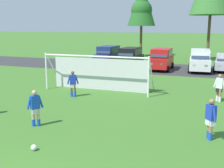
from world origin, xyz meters
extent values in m
plane|color=#3D7028|center=(0.00, 15.00, 0.00)|extent=(400.00, 400.00, 0.00)
cube|color=#333335|center=(0.00, 24.98, 0.00)|extent=(52.00, 8.40, 0.01)
sphere|color=white|center=(-0.47, 3.41, 0.11)|extent=(0.22, 0.22, 0.22)
sphere|color=black|center=(-0.47, 3.41, 0.12)|extent=(0.08, 0.08, 0.08)
sphere|color=red|center=(-0.41, 3.41, 0.11)|extent=(0.07, 0.07, 0.07)
cylinder|color=white|center=(1.55, 12.40, 1.22)|extent=(0.12, 0.12, 2.44)
cylinder|color=white|center=(-5.76, 12.23, 1.22)|extent=(0.12, 0.12, 2.44)
cylinder|color=white|center=(-2.11, 12.31, 2.44)|extent=(7.32, 0.29, 0.12)
cylinder|color=white|center=(1.53, 13.30, 1.34)|extent=(0.13, 1.95, 2.46)
cylinder|color=white|center=(-5.78, 13.13, 1.34)|extent=(0.13, 1.95, 2.46)
cube|color=silver|center=(-2.13, 13.31, 1.10)|extent=(6.95, 0.20, 2.20)
cylinder|color=#936B4C|center=(5.39, 6.61, 0.40)|extent=(0.14, 0.14, 0.80)
cylinder|color=#936B4C|center=(5.33, 6.81, 0.40)|extent=(0.14, 0.14, 0.80)
cylinder|color=blue|center=(5.39, 6.61, 0.16)|extent=(0.15, 0.15, 0.32)
cylinder|color=blue|center=(5.33, 6.81, 0.16)|extent=(0.15, 0.15, 0.32)
cube|color=silver|center=(5.36, 6.71, 0.72)|extent=(0.39, 0.40, 0.28)
cube|color=#1E38B7|center=(5.36, 6.71, 1.10)|extent=(0.43, 0.45, 0.60)
sphere|color=#936B4C|center=(5.36, 6.71, 1.53)|extent=(0.22, 0.22, 0.22)
cylinder|color=#1E38B7|center=(5.49, 6.49, 1.08)|extent=(0.22, 0.23, 0.55)
cylinder|color=#1E38B7|center=(5.23, 6.93, 1.08)|extent=(0.22, 0.23, 0.55)
cylinder|color=brown|center=(-2.80, 10.85, 0.40)|extent=(0.14, 0.14, 0.80)
cylinder|color=brown|center=(-3.03, 10.84, 0.40)|extent=(0.14, 0.14, 0.80)
cylinder|color=blue|center=(-2.80, 10.85, 0.16)|extent=(0.15, 0.15, 0.32)
cylinder|color=blue|center=(-3.03, 10.84, 0.16)|extent=(0.15, 0.15, 0.32)
cube|color=silver|center=(-2.91, 10.85, 0.72)|extent=(0.40, 0.37, 0.28)
cube|color=#1E38B7|center=(-2.91, 10.85, 1.10)|extent=(0.45, 0.41, 0.60)
sphere|color=brown|center=(-2.91, 10.85, 1.53)|extent=(0.22, 0.22, 0.22)
cylinder|color=#1E38B7|center=(-2.68, 10.95, 1.08)|extent=(0.24, 0.20, 0.55)
cylinder|color=#1E38B7|center=(-3.15, 10.75, 1.08)|extent=(0.24, 0.20, 0.55)
cylinder|color=#936B4C|center=(5.77, 12.79, 0.40)|extent=(0.14, 0.14, 0.80)
cylinder|color=#936B4C|center=(5.62, 13.00, 0.40)|extent=(0.14, 0.14, 0.80)
cylinder|color=white|center=(5.77, 12.79, 0.16)|extent=(0.15, 0.15, 0.32)
cylinder|color=white|center=(5.62, 13.00, 0.16)|extent=(0.15, 0.15, 0.32)
cube|color=black|center=(5.69, 12.90, 0.72)|extent=(0.39, 0.30, 0.28)
cube|color=white|center=(5.69, 12.90, 1.10)|extent=(0.43, 0.33, 0.60)
sphere|color=#936B4C|center=(5.69, 12.90, 1.53)|extent=(0.22, 0.22, 0.22)
cylinder|color=white|center=(5.92, 12.79, 1.08)|extent=(0.25, 0.15, 0.55)
cylinder|color=white|center=(5.46, 13.00, 1.08)|extent=(0.25, 0.15, 0.55)
cylinder|color=tan|center=(-1.80, 5.60, 0.40)|extent=(0.14, 0.14, 0.80)
cylinder|color=tan|center=(-2.00, 5.49, 0.40)|extent=(0.14, 0.14, 0.80)
cylinder|color=blue|center=(-1.80, 5.60, 0.16)|extent=(0.15, 0.15, 0.32)
cylinder|color=blue|center=(-2.00, 5.49, 0.16)|extent=(0.15, 0.15, 0.32)
cube|color=silver|center=(-1.90, 5.55, 0.72)|extent=(0.37, 0.40, 0.28)
cube|color=blue|center=(-1.90, 5.55, 1.10)|extent=(0.41, 0.45, 0.60)
sphere|color=tan|center=(-1.90, 5.55, 1.53)|extent=(0.22, 0.22, 0.22)
cylinder|color=blue|center=(-1.73, 5.73, 1.08)|extent=(0.20, 0.24, 0.55)
cylinder|color=blue|center=(-2.08, 5.36, 1.08)|extent=(0.20, 0.24, 0.55)
cube|color=navy|center=(-6.46, 25.84, 0.82)|extent=(2.05, 4.66, 1.00)
cube|color=navy|center=(-6.46, 26.04, 1.74)|extent=(1.84, 3.05, 0.84)
cube|color=#28384C|center=(-6.50, 24.62, 1.72)|extent=(1.63, 0.43, 0.71)
cube|color=#28384C|center=(-5.57, 26.02, 1.74)|extent=(0.12, 2.55, 0.59)
cube|color=white|center=(-6.01, 23.57, 0.87)|extent=(0.28, 0.09, 0.20)
cube|color=white|center=(-7.06, 23.60, 0.87)|extent=(0.28, 0.09, 0.20)
cube|color=#B21414|center=(-5.87, 28.09, 0.87)|extent=(0.28, 0.09, 0.20)
cube|color=#B21414|center=(-6.91, 28.12, 0.87)|extent=(0.28, 0.09, 0.20)
cylinder|color=black|center=(-5.56, 24.39, 0.32)|extent=(0.26, 0.65, 0.64)
cylinder|color=black|center=(-7.46, 24.45, 0.32)|extent=(0.26, 0.65, 0.64)
cylinder|color=black|center=(-5.47, 27.24, 0.32)|extent=(0.26, 0.65, 0.64)
cylinder|color=black|center=(-7.37, 27.30, 0.32)|extent=(0.26, 0.65, 0.64)
cube|color=black|center=(-3.30, 24.23, 0.82)|extent=(2.01, 4.64, 1.00)
cube|color=black|center=(-3.29, 24.43, 1.74)|extent=(1.82, 3.04, 0.84)
cube|color=#28384C|center=(-3.33, 23.01, 1.72)|extent=(1.62, 0.42, 0.71)
cube|color=#28384C|center=(-2.41, 24.41, 1.74)|extent=(0.10, 2.55, 0.59)
cube|color=white|center=(-2.83, 21.96, 0.87)|extent=(0.28, 0.09, 0.20)
cube|color=white|center=(-3.87, 21.99, 0.87)|extent=(0.28, 0.09, 0.20)
cube|color=#B21414|center=(-2.72, 26.48, 0.87)|extent=(0.28, 0.09, 0.20)
cube|color=#B21414|center=(-3.76, 26.50, 0.87)|extent=(0.28, 0.09, 0.20)
cylinder|color=black|center=(-2.38, 22.78, 0.32)|extent=(0.26, 0.65, 0.64)
cylinder|color=black|center=(-4.28, 22.83, 0.32)|extent=(0.26, 0.65, 0.64)
cylinder|color=black|center=(-2.31, 25.64, 0.32)|extent=(0.26, 0.65, 0.64)
cylinder|color=black|center=(-4.21, 25.68, 0.32)|extent=(0.26, 0.65, 0.64)
cube|color=red|center=(0.12, 24.10, 0.82)|extent=(1.93, 4.61, 1.00)
cube|color=red|center=(0.11, 24.30, 1.74)|extent=(1.77, 3.01, 0.84)
cube|color=#28384C|center=(0.12, 22.88, 1.72)|extent=(1.62, 0.39, 0.71)
cube|color=#28384C|center=(1.00, 24.31, 1.74)|extent=(0.06, 2.55, 0.59)
cube|color=white|center=(0.65, 21.84, 0.87)|extent=(0.28, 0.08, 0.20)
cube|color=white|center=(-0.39, 21.83, 0.87)|extent=(0.28, 0.08, 0.20)
cube|color=#B21414|center=(0.62, 26.36, 0.87)|extent=(0.28, 0.08, 0.20)
cube|color=#B21414|center=(-0.42, 26.35, 0.87)|extent=(0.28, 0.08, 0.20)
cylinder|color=black|center=(1.08, 22.68, 0.32)|extent=(0.24, 0.64, 0.64)
cylinder|color=black|center=(-0.82, 22.67, 0.32)|extent=(0.24, 0.64, 0.64)
cylinder|color=black|center=(1.05, 25.53, 0.32)|extent=(0.24, 0.64, 0.64)
cylinder|color=black|center=(-0.85, 25.52, 0.32)|extent=(0.24, 0.64, 0.64)
cube|color=silver|center=(3.91, 24.30, 0.82)|extent=(2.24, 4.73, 1.00)
cube|color=silver|center=(3.89, 24.50, 1.74)|extent=(1.97, 3.12, 0.84)
cube|color=#28384C|center=(4.00, 23.09, 1.72)|extent=(1.64, 0.50, 0.71)
cube|color=#28384C|center=(4.77, 24.57, 1.74)|extent=(0.23, 2.55, 0.59)
cube|color=white|center=(4.60, 22.09, 0.87)|extent=(0.29, 0.10, 0.20)
cube|color=white|center=(3.55, 22.01, 0.87)|extent=(0.29, 0.10, 0.20)
cube|color=#B21414|center=(4.26, 26.59, 0.87)|extent=(0.29, 0.10, 0.20)
cube|color=#B21414|center=(3.22, 26.52, 0.87)|extent=(0.29, 0.10, 0.20)
cylinder|color=black|center=(4.96, 22.95, 0.32)|extent=(0.29, 0.66, 0.64)
cylinder|color=black|center=(3.06, 22.81, 0.32)|extent=(0.29, 0.66, 0.64)
cylinder|color=black|center=(4.75, 25.79, 0.32)|extent=(0.29, 0.66, 0.64)
cylinder|color=black|center=(2.85, 25.65, 0.32)|extent=(0.29, 0.66, 0.64)
cube|color=white|center=(5.72, 23.22, 0.75)|extent=(0.28, 0.09, 0.20)
cube|color=#B21414|center=(5.80, 27.34, 0.75)|extent=(0.28, 0.09, 0.20)
cylinder|color=black|center=(5.33, 23.99, 0.32)|extent=(0.25, 0.64, 0.64)
cylinder|color=black|center=(5.38, 26.59, 0.32)|extent=(0.25, 0.64, 0.64)
cylinder|color=brown|center=(-5.12, 35.67, 2.24)|extent=(0.36, 0.36, 4.49)
cone|color=#236023|center=(-5.12, 35.67, 7.63)|extent=(4.04, 4.04, 6.28)
sphere|color=#236023|center=(-5.12, 35.67, 6.69)|extent=(3.03, 3.03, 3.03)
cylinder|color=brown|center=(4.29, 33.61, 2.91)|extent=(0.36, 0.36, 5.83)
camera|label=1|loc=(5.40, -4.24, 4.33)|focal=44.48mm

